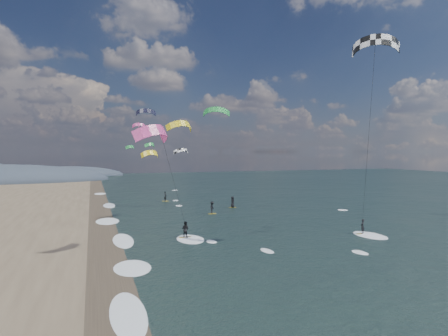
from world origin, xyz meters
name	(u,v)px	position (x,y,z in m)	size (l,w,h in m)	color
ground	(297,278)	(0.00, 0.00, 0.00)	(260.00, 260.00, 0.00)	black
wet_sand_strip	(106,256)	(-12.00, 10.00, 0.00)	(3.00, 240.00, 0.00)	#382D23
kitesurfer_near_a	(374,90)	(10.41, 4.83, 13.99)	(7.56, 9.17, 18.77)	gold
kitesurfer_near_b	(170,169)	(-6.64, 9.94, 7.12)	(6.93, 9.07, 11.59)	gold
far_kitesurfers	(209,203)	(3.45, 31.08, 0.86)	(9.45, 16.26, 1.73)	gold
bg_kite_field	(163,132)	(0.06, 50.06, 12.42)	(13.69, 66.81, 8.87)	#D83F8C
shoreline_surf	(118,242)	(-10.80, 14.75, 0.00)	(2.40, 79.40, 0.11)	white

